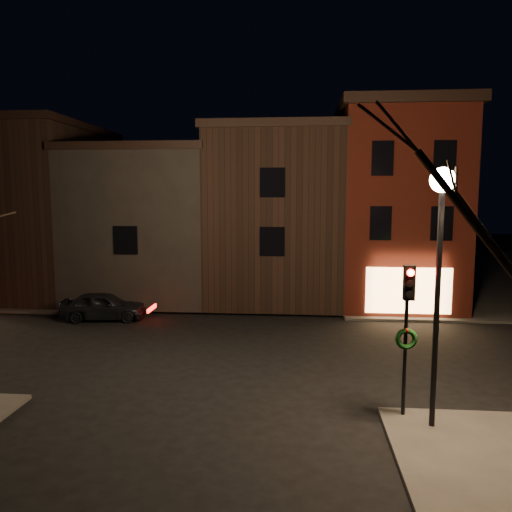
{
  "coord_description": "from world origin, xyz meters",
  "views": [
    {
      "loc": [
        2.79,
        -18.4,
        5.95
      ],
      "look_at": [
        0.86,
        3.83,
        3.2
      ],
      "focal_mm": 35.0,
      "sensor_mm": 36.0,
      "label": 1
    }
  ],
  "objects": [
    {
      "name": "ground",
      "position": [
        0.0,
        0.0,
        0.0
      ],
      "size": [
        120.0,
        120.0,
        0.0
      ],
      "primitive_type": "plane",
      "color": "black",
      "rests_on": "ground"
    },
    {
      "name": "sidewalk_far_left",
      "position": [
        -20.0,
        20.0,
        0.06
      ],
      "size": [
        30.0,
        30.0,
        0.12
      ],
      "primitive_type": "cube",
      "color": "#2D2B28",
      "rests_on": "ground"
    },
    {
      "name": "corner_building",
      "position": [
        8.0,
        9.47,
        5.4
      ],
      "size": [
        6.5,
        8.5,
        10.5
      ],
      "color": "#52170E",
      "rests_on": "ground"
    },
    {
      "name": "row_building_a",
      "position": [
        1.5,
        10.5,
        4.83
      ],
      "size": [
        7.3,
        10.3,
        9.4
      ],
      "color": "black",
      "rests_on": "ground"
    },
    {
      "name": "row_building_b",
      "position": [
        -5.75,
        10.5,
        4.33
      ],
      "size": [
        7.8,
        10.3,
        8.4
      ],
      "color": "black",
      "rests_on": "ground"
    },
    {
      "name": "row_building_c",
      "position": [
        -13.0,
        10.5,
        5.08
      ],
      "size": [
        7.3,
        10.3,
        9.9
      ],
      "color": "black",
      "rests_on": "ground"
    },
    {
      "name": "street_lamp_near",
      "position": [
        6.2,
        -6.0,
        5.18
      ],
      "size": [
        0.6,
        0.6,
        6.48
      ],
      "color": "black",
      "rests_on": "sidewalk_near_right"
    },
    {
      "name": "traffic_signal",
      "position": [
        5.6,
        -5.51,
        2.81
      ],
      "size": [
        0.58,
        0.38,
        4.05
      ],
      "color": "black",
      "rests_on": "sidewalk_near_right"
    },
    {
      "name": "parked_car_a",
      "position": [
        -6.5,
        4.2,
        0.68
      ],
      "size": [
        4.13,
        2.04,
        1.35
      ],
      "primitive_type": "imported",
      "rotation": [
        0.0,
        0.0,
        1.69
      ],
      "color": "black",
      "rests_on": "ground"
    }
  ]
}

